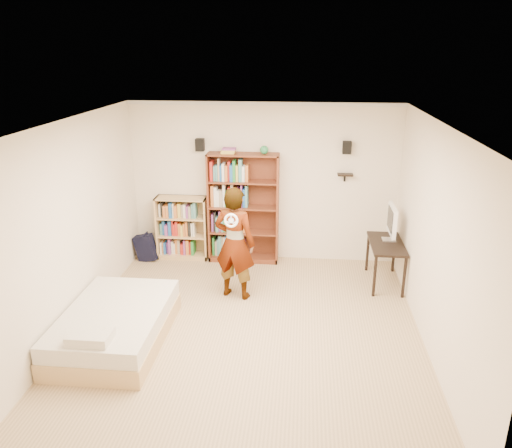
{
  "coord_description": "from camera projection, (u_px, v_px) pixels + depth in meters",
  "views": [
    {
      "loc": [
        0.67,
        -5.66,
        3.52
      ],
      "look_at": [
        0.06,
        0.6,
        1.29
      ],
      "focal_mm": 35.0,
      "sensor_mm": 36.0,
      "label": 1
    }
  ],
  "objects": [
    {
      "name": "ground",
      "position": [
        247.0,
        331.0,
        6.55
      ],
      "size": [
        4.5,
        5.0,
        0.01
      ],
      "primitive_type": "cube",
      "color": "tan",
      "rests_on": "ground"
    },
    {
      "name": "room_shell",
      "position": [
        246.0,
        203.0,
        5.96
      ],
      "size": [
        4.52,
        5.02,
        2.71
      ],
      "color": "#F0E3CD",
      "rests_on": "ground"
    },
    {
      "name": "crown_molding",
      "position": [
        246.0,
        127.0,
        5.65
      ],
      "size": [
        4.5,
        5.0,
        0.06
      ],
      "color": "silver",
      "rests_on": "room_shell"
    },
    {
      "name": "speaker_left",
      "position": [
        200.0,
        145.0,
        8.22
      ],
      "size": [
        0.14,
        0.12,
        0.2
      ],
      "primitive_type": "cube",
      "color": "black",
      "rests_on": "room_shell"
    },
    {
      "name": "speaker_right",
      "position": [
        347.0,
        147.0,
        8.01
      ],
      "size": [
        0.14,
        0.12,
        0.2
      ],
      "primitive_type": "cube",
      "color": "black",
      "rests_on": "room_shell"
    },
    {
      "name": "wall_shelf",
      "position": [
        345.0,
        175.0,
        8.17
      ],
      "size": [
        0.25,
        0.16,
        0.02
      ],
      "primitive_type": "cube",
      "color": "black",
      "rests_on": "room_shell"
    },
    {
      "name": "tall_bookshelf",
      "position": [
        243.0,
        209.0,
        8.44
      ],
      "size": [
        1.19,
        0.35,
        1.88
      ],
      "primitive_type": null,
      "color": "brown",
      "rests_on": "ground"
    },
    {
      "name": "low_bookshelf",
      "position": [
        182.0,
        228.0,
        8.68
      ],
      "size": [
        0.88,
        0.33,
        1.1
      ],
      "primitive_type": null,
      "color": "#D5B872",
      "rests_on": "ground"
    },
    {
      "name": "computer_desk",
      "position": [
        385.0,
        263.0,
        7.78
      ],
      "size": [
        0.5,
        1.0,
        0.68
      ],
      "primitive_type": null,
      "color": "black",
      "rests_on": "ground"
    },
    {
      "name": "imac",
      "position": [
        390.0,
        223.0,
        7.68
      ],
      "size": [
        0.19,
        0.57,
        0.56
      ],
      "primitive_type": null,
      "rotation": [
        0.0,
        0.0,
        0.15
      ],
      "color": "white",
      "rests_on": "computer_desk"
    },
    {
      "name": "daybed",
      "position": [
        115.0,
        322.0,
        6.25
      ],
      "size": [
        1.21,
        1.86,
        0.55
      ],
      "primitive_type": null,
      "color": "beige",
      "rests_on": "ground"
    },
    {
      "name": "person",
      "position": [
        235.0,
        243.0,
        7.21
      ],
      "size": [
        0.7,
        0.55,
        1.69
      ],
      "primitive_type": "imported",
      "rotation": [
        0.0,
        0.0,
        2.87
      ],
      "color": "black",
      "rests_on": "ground"
    },
    {
      "name": "wii_wheel",
      "position": [
        231.0,
        221.0,
        6.76
      ],
      "size": [
        0.2,
        0.07,
        0.2
      ],
      "primitive_type": "torus",
      "rotation": [
        1.36,
        0.0,
        0.0
      ],
      "color": "white",
      "rests_on": "person"
    },
    {
      "name": "navy_bag",
      "position": [
        146.0,
        247.0,
        8.67
      ],
      "size": [
        0.37,
        0.26,
        0.48
      ],
      "primitive_type": null,
      "rotation": [
        0.0,
        0.0,
        -0.08
      ],
      "color": "black",
      "rests_on": "ground"
    }
  ]
}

